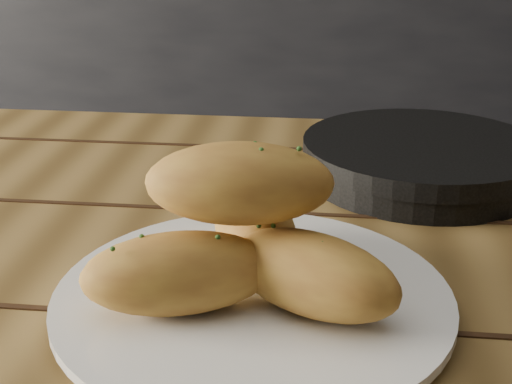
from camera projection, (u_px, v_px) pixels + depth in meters
name	position (u px, v px, depth m)	size (l,w,h in m)	color
counter	(176.00, 117.00, 2.10)	(2.80, 0.60, 0.90)	black
table	(395.00, 367.00, 0.64)	(1.41, 0.88, 0.75)	olive
plate	(253.00, 301.00, 0.53)	(0.30, 0.30, 0.02)	white
bread_rolls	(246.00, 240.00, 0.51)	(0.24, 0.20, 0.12)	#BD8E34
skillet	(424.00, 159.00, 0.79)	(0.39, 0.26, 0.05)	black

